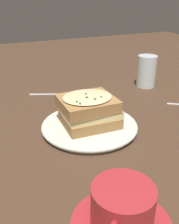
% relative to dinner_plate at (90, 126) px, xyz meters
% --- Properties ---
extents(ground_plane, '(2.40, 2.40, 0.00)m').
position_rel_dinner_plate_xyz_m(ground_plane, '(-0.01, 0.01, -0.01)').
color(ground_plane, '#473021').
extents(dinner_plate, '(0.23, 0.23, 0.01)m').
position_rel_dinner_plate_xyz_m(dinner_plate, '(0.00, 0.00, 0.00)').
color(dinner_plate, silver).
rests_on(dinner_plate, ground_plane).
extents(sandwich, '(0.11, 0.13, 0.08)m').
position_rel_dinner_plate_xyz_m(sandwich, '(-0.00, 0.00, 0.04)').
color(sandwich, '#A37542').
rests_on(sandwich, dinner_plate).
extents(teacup_with_saucer, '(0.15, 0.15, 0.07)m').
position_rel_dinner_plate_xyz_m(teacup_with_saucer, '(-0.28, 0.08, 0.02)').
color(teacup_with_saucer, '#AD282D').
rests_on(teacup_with_saucer, ground_plane).
extents(water_glass, '(0.06, 0.06, 0.11)m').
position_rel_dinner_plate_xyz_m(water_glass, '(0.20, -0.30, 0.04)').
color(water_glass, silver).
rests_on(water_glass, ground_plane).
extents(fork, '(0.08, 0.17, 0.00)m').
position_rel_dinner_plate_xyz_m(fork, '(0.24, -0.02, -0.01)').
color(fork, silver).
rests_on(fork, ground_plane).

